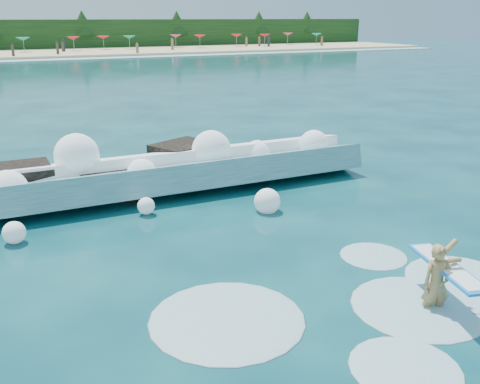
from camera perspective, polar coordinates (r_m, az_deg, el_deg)
The scene contains 11 objects.
ground at distance 11.70m, azimuth -2.39°, elevation -9.37°, with size 200.00×200.00×0.00m, color #062B37.
beach at distance 87.79m, azimuth -23.74°, elevation 13.30°, with size 140.00×20.00×0.40m, color tan.
wet_band at distance 76.84m, azimuth -23.28°, elevation 12.75°, with size 140.00×5.00×0.08m, color silver.
treeline at distance 97.67m, azimuth -24.24°, elevation 14.95°, with size 140.00×4.00×5.00m, color black.
breaking_wave at distance 17.20m, azimuth -13.00°, elevation 1.14°, with size 16.87×2.68×1.45m.
rock_cluster at distance 18.01m, azimuth -14.84°, elevation 1.53°, with size 8.12×3.37×1.38m.
surfer_with_board at distance 11.09m, azimuth 20.47°, elevation -8.81°, with size 1.14×2.83×1.60m.
wave_spray at distance 17.00m, azimuth -13.33°, elevation 2.60°, with size 14.75×4.96×2.08m.
surf_foam at distance 11.02m, azimuth 12.92°, elevation -11.74°, with size 9.02×5.35×0.15m.
beach_umbrellas at distance 89.80m, azimuth -23.86°, elevation 14.69°, with size 112.66×6.27×0.50m.
beachgoers at distance 84.19m, azimuth -22.82°, elevation 13.89°, with size 89.60×13.89×1.92m.
Camera 1 is at (-4.07, -9.54, 5.41)m, focal length 40.00 mm.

